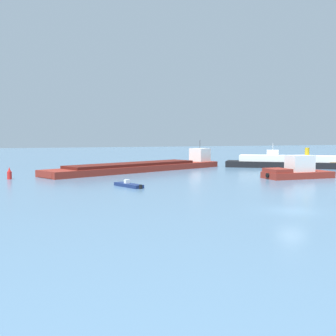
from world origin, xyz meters
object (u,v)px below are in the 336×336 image
object	(u,v)px
cargo_barge	(142,166)
fishing_skiff	(129,185)
white_riverboat	(289,162)
tugboat	(297,171)
channel_buoy_red	(9,174)

from	to	relation	value
cargo_barge	fishing_skiff	bearing A→B (deg)	-109.82
cargo_barge	white_riverboat	bearing A→B (deg)	-4.53
tugboat	channel_buoy_red	size ratio (longest dim) A/B	6.01
tugboat	white_riverboat	world-z (taller)	white_riverboat
cargo_barge	white_riverboat	world-z (taller)	cargo_barge
cargo_barge	white_riverboat	distance (m)	31.14
white_riverboat	channel_buoy_red	bearing A→B (deg)	-174.12
cargo_barge	channel_buoy_red	size ratio (longest dim) A/B	20.00
fishing_skiff	cargo_barge	world-z (taller)	cargo_barge
fishing_skiff	cargo_barge	distance (m)	25.28
tugboat	fishing_skiff	world-z (taller)	tugboat
tugboat	channel_buoy_red	bearing A→B (deg)	163.15
tugboat	cargo_barge	bearing A→B (deg)	132.73
fishing_skiff	white_riverboat	xyz separation A→B (m)	(39.61, 21.32, 0.96)
tugboat	white_riverboat	xyz separation A→B (m)	(11.45, 18.75, -0.00)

